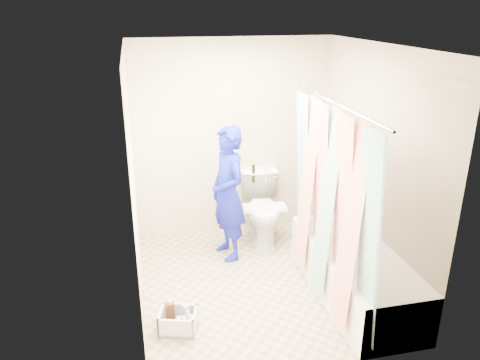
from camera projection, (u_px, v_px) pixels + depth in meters
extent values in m
plane|color=tan|center=(260.00, 282.00, 4.91)|extent=(2.60, 2.60, 0.00)
cube|color=silver|center=(264.00, 46.00, 4.06)|extent=(2.40, 2.60, 0.02)
cube|color=tan|center=(233.00, 139.00, 5.67)|extent=(2.40, 0.02, 2.40)
cube|color=tan|center=(310.00, 237.00, 3.30)|extent=(2.40, 0.02, 2.40)
cube|color=tan|center=(134.00, 185.00, 4.24)|extent=(0.02, 2.60, 2.40)
cube|color=tan|center=(376.00, 166.00, 4.74)|extent=(0.02, 2.60, 2.40)
cube|color=white|center=(354.00, 273.00, 4.61)|extent=(0.70, 1.75, 0.50)
cube|color=white|center=(356.00, 255.00, 4.54)|extent=(0.58, 1.63, 0.06)
cylinder|color=silver|center=(335.00, 104.00, 3.94)|extent=(0.02, 1.90, 0.02)
cube|color=white|center=(328.00, 205.00, 4.27)|extent=(0.06, 1.75, 1.80)
imported|color=white|center=(263.00, 209.00, 5.67)|extent=(0.55, 0.86, 0.83)
cube|color=white|center=(265.00, 208.00, 5.52)|extent=(0.53, 0.28, 0.04)
cylinder|color=black|center=(253.00, 173.00, 5.73)|extent=(0.04, 0.04, 0.24)
cylinder|color=gold|center=(254.00, 163.00, 5.69)|extent=(0.07, 0.07, 0.03)
cylinder|color=silver|center=(266.00, 174.00, 5.76)|extent=(0.03, 0.03, 0.20)
imported|color=navy|center=(228.00, 194.00, 5.18)|extent=(0.49, 0.63, 1.54)
cube|color=silver|center=(179.00, 328.00, 4.19)|extent=(0.38, 0.34, 0.03)
cube|color=silver|center=(161.00, 320.00, 4.17)|extent=(0.09, 0.26, 0.19)
cube|color=silver|center=(195.00, 321.00, 4.15)|extent=(0.09, 0.26, 0.19)
cube|color=silver|center=(176.00, 330.00, 4.05)|extent=(0.32, 0.11, 0.19)
cube|color=silver|center=(181.00, 313.00, 4.27)|extent=(0.32, 0.11, 0.19)
cylinder|color=#45230D|center=(171.00, 313.00, 4.19)|extent=(0.08, 0.08, 0.22)
cylinder|color=white|center=(186.00, 314.00, 4.20)|extent=(0.07, 0.07, 0.19)
cylinder|color=beige|center=(180.00, 324.00, 4.11)|extent=(0.05, 0.05, 0.14)
cylinder|color=#45230D|center=(169.00, 328.00, 4.12)|extent=(0.06, 0.06, 0.06)
cylinder|color=gold|center=(168.00, 325.00, 4.10)|extent=(0.07, 0.07, 0.01)
imported|color=silver|center=(188.00, 321.00, 4.10)|extent=(0.10, 0.10, 0.21)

